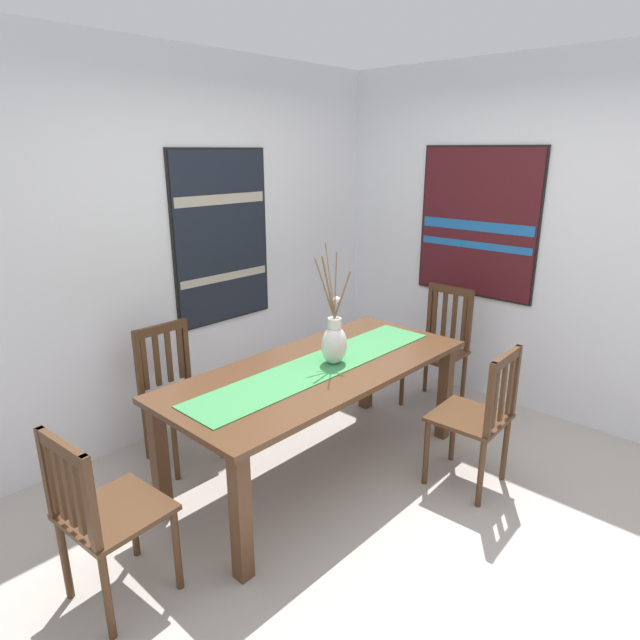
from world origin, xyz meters
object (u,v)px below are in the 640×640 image
(centerpiece_vase, at_px, (334,342))
(painting_on_back_wall, at_px, (222,238))
(painting_on_side_wall, at_px, (477,223))
(chair_2, at_px, (478,416))
(chair_0, at_px, (176,390))
(chair_3, at_px, (103,513))
(dining_table, at_px, (320,381))
(chair_1, at_px, (439,346))

(centerpiece_vase, bearing_deg, painting_on_back_wall, 84.88)
(painting_on_side_wall, bearing_deg, chair_2, -149.32)
(chair_0, height_order, chair_3, chair_0)
(painting_on_back_wall, bearing_deg, dining_table, -99.70)
(chair_0, bearing_deg, centerpiece_vase, -55.23)
(dining_table, relative_size, chair_3, 2.26)
(chair_0, relative_size, painting_on_back_wall, 0.71)
(chair_2, height_order, painting_on_side_wall, painting_on_side_wall)
(centerpiece_vase, xyz_separation_m, chair_1, (1.31, 0.02, -0.39))
(chair_1, height_order, painting_on_side_wall, painting_on_side_wall)
(chair_1, bearing_deg, centerpiece_vase, -179.24)
(chair_2, bearing_deg, chair_1, 42.40)
(dining_table, relative_size, painting_on_side_wall, 1.70)
(chair_2, distance_m, painting_on_back_wall, 2.24)
(chair_2, xyz_separation_m, painting_on_back_wall, (-0.33, 2.02, 0.91))
(centerpiece_vase, height_order, chair_1, centerpiece_vase)
(centerpiece_vase, relative_size, painting_on_back_wall, 0.56)
(centerpiece_vase, height_order, painting_on_side_wall, painting_on_side_wall)
(chair_0, bearing_deg, chair_2, -57.45)
(chair_2, bearing_deg, dining_table, 123.71)
(centerpiece_vase, distance_m, chair_1, 1.37)
(centerpiece_vase, bearing_deg, dining_table, 159.55)
(chair_1, xyz_separation_m, painting_on_side_wall, (0.41, -0.04, 0.96))
(dining_table, bearing_deg, chair_0, 121.40)
(chair_0, distance_m, chair_1, 2.10)
(chair_3, distance_m, painting_on_back_wall, 2.25)
(chair_0, relative_size, chair_2, 1.00)
(centerpiece_vase, height_order, chair_0, centerpiece_vase)
(dining_table, distance_m, painting_on_back_wall, 1.44)
(centerpiece_vase, relative_size, chair_2, 0.79)
(painting_on_back_wall, height_order, painting_on_side_wall, painting_on_side_wall)
(chair_2, height_order, painting_on_back_wall, painting_on_back_wall)
(centerpiece_vase, xyz_separation_m, chair_0, (-0.61, 0.88, -0.40))
(dining_table, distance_m, centerpiece_vase, 0.27)
(dining_table, bearing_deg, painting_on_side_wall, -1.74)
(chair_0, distance_m, painting_on_back_wall, 1.21)
(chair_0, bearing_deg, chair_1, -24.06)
(centerpiece_vase, height_order, chair_2, centerpiece_vase)
(chair_0, height_order, chair_1, chair_1)
(chair_0, bearing_deg, chair_3, -137.16)
(dining_table, xyz_separation_m, chair_0, (-0.51, 0.84, -0.16))
(chair_3, xyz_separation_m, painting_on_side_wall, (3.26, -0.03, 0.97))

